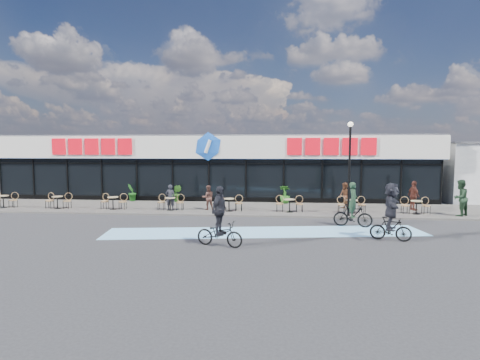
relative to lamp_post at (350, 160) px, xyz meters
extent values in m
plane|color=#28282B|center=(-8.31, -2.30, -3.07)|extent=(120.00, 120.00, 0.00)
cube|color=#5D5852|center=(-8.31, 2.20, -3.02)|extent=(44.00, 5.00, 0.10)
cube|color=#7BBEEA|center=(-4.31, -3.80, -3.06)|extent=(14.17, 4.13, 0.01)
cube|color=black|center=(-8.31, 7.70, -1.57)|extent=(30.00, 6.00, 3.00)
cube|color=silver|center=(-8.31, 7.55, 0.68)|extent=(30.60, 6.30, 1.50)
cube|color=#47474C|center=(-8.31, 7.70, 1.48)|extent=(30.60, 6.30, 0.10)
cube|color=#0E319A|center=(-8.31, 4.66, -0.02)|extent=(30.60, 0.08, 0.18)
cube|color=black|center=(-8.31, 4.67, -0.42)|extent=(30.00, 0.06, 0.08)
cube|color=black|center=(-8.31, 4.68, -2.87)|extent=(30.00, 0.10, 0.40)
cube|color=red|center=(-16.31, 4.40, 0.73)|extent=(5.63, 0.18, 1.10)
cube|color=red|center=(-0.31, 4.40, 0.73)|extent=(5.63, 0.18, 1.10)
ellipsoid|color=blue|center=(-8.31, 4.40, 0.73)|extent=(1.90, 0.24, 1.90)
cylinder|color=black|center=(-23.31, 4.67, -1.57)|extent=(0.10, 0.10, 3.00)
cylinder|color=black|center=(-20.81, 4.67, -1.57)|extent=(0.10, 0.10, 3.00)
cylinder|color=black|center=(-18.31, 4.67, -1.57)|extent=(0.10, 0.10, 3.00)
cylinder|color=black|center=(-15.81, 4.67, -1.57)|extent=(0.10, 0.10, 3.00)
cylinder|color=black|center=(-13.31, 4.67, -1.57)|extent=(0.10, 0.10, 3.00)
cylinder|color=black|center=(-10.81, 4.67, -1.57)|extent=(0.10, 0.10, 3.00)
cylinder|color=black|center=(-8.31, 4.67, -1.57)|extent=(0.10, 0.10, 3.00)
cylinder|color=black|center=(-5.81, 4.67, -1.57)|extent=(0.10, 0.10, 3.00)
cylinder|color=black|center=(-3.31, 4.67, -1.57)|extent=(0.10, 0.10, 3.00)
cylinder|color=black|center=(-0.81, 4.67, -1.57)|extent=(0.10, 0.10, 3.00)
cylinder|color=black|center=(1.69, 4.67, -1.57)|extent=(0.10, 0.10, 3.00)
cylinder|color=black|center=(4.19, 4.67, -1.57)|extent=(0.10, 0.10, 3.00)
cylinder|color=black|center=(6.69, 4.67, -1.57)|extent=(0.10, 0.10, 3.00)
cylinder|color=black|center=(0.00, 0.00, -0.60)|extent=(0.12, 0.12, 4.74)
sphere|color=#FFF2CC|center=(0.00, 0.00, 1.87)|extent=(0.28, 0.28, 0.28)
cylinder|color=tan|center=(-20.25, 0.91, -2.25)|extent=(0.60, 0.60, 0.04)
cylinder|color=black|center=(-20.25, 0.91, -2.60)|extent=(0.06, 0.06, 0.70)
cylinder|color=black|center=(-20.25, 0.91, -2.96)|extent=(0.40, 0.40, 0.02)
cylinder|color=tan|center=(-16.82, 0.91, -2.25)|extent=(0.60, 0.60, 0.04)
cylinder|color=black|center=(-16.82, 0.91, -2.60)|extent=(0.06, 0.06, 0.70)
cylinder|color=black|center=(-16.82, 0.91, -2.96)|extent=(0.40, 0.40, 0.02)
cylinder|color=tan|center=(-13.38, 0.91, -2.25)|extent=(0.60, 0.60, 0.04)
cylinder|color=black|center=(-13.38, 0.91, -2.60)|extent=(0.06, 0.06, 0.70)
cylinder|color=black|center=(-13.38, 0.91, -2.96)|extent=(0.40, 0.40, 0.02)
cylinder|color=tan|center=(-9.94, 0.91, -2.25)|extent=(0.60, 0.60, 0.04)
cylinder|color=black|center=(-9.94, 0.91, -2.60)|extent=(0.06, 0.06, 0.70)
cylinder|color=black|center=(-9.94, 0.91, -2.96)|extent=(0.40, 0.40, 0.02)
cylinder|color=tan|center=(-6.50, 0.91, -2.25)|extent=(0.60, 0.60, 0.04)
cylinder|color=black|center=(-6.50, 0.91, -2.60)|extent=(0.06, 0.06, 0.70)
cylinder|color=black|center=(-6.50, 0.91, -2.96)|extent=(0.40, 0.40, 0.02)
cylinder|color=tan|center=(-3.06, 0.91, -2.25)|extent=(0.60, 0.60, 0.04)
cylinder|color=black|center=(-3.06, 0.91, -2.60)|extent=(0.06, 0.06, 0.70)
cylinder|color=black|center=(-3.06, 0.91, -2.96)|extent=(0.40, 0.40, 0.02)
cylinder|color=tan|center=(0.37, 0.91, -2.25)|extent=(0.60, 0.60, 0.04)
cylinder|color=black|center=(0.37, 0.91, -2.60)|extent=(0.06, 0.06, 0.70)
cylinder|color=black|center=(0.37, 0.91, -2.96)|extent=(0.40, 0.40, 0.02)
cylinder|color=tan|center=(3.81, 0.91, -2.25)|extent=(0.60, 0.60, 0.04)
cylinder|color=black|center=(3.81, 0.91, -2.60)|extent=(0.06, 0.06, 0.70)
cylinder|color=black|center=(3.81, 0.91, -2.96)|extent=(0.40, 0.40, 0.02)
imported|color=#1B5518|center=(-13.53, 4.28, -2.37)|extent=(0.61, 0.72, 1.20)
imported|color=#285819|center=(-10.45, 4.31, -2.40)|extent=(0.66, 0.54, 1.14)
imported|color=#26601B|center=(-3.24, 4.29, -2.38)|extent=(0.75, 0.75, 1.17)
imported|color=black|center=(-9.96, 1.07, -2.23)|extent=(0.58, 0.43, 1.49)
imported|color=#4E3028|center=(-7.78, 1.30, -2.25)|extent=(0.83, 0.73, 1.43)
imported|color=#502E1C|center=(0.22, 2.25, -2.18)|extent=(0.81, 0.91, 1.57)
imported|color=#462019|center=(4.11, 2.19, -2.11)|extent=(0.63, 1.07, 1.71)
imported|color=#1B311E|center=(5.90, 0.56, -2.00)|extent=(1.19, 1.15, 1.94)
imported|color=black|center=(0.72, -4.86, -2.59)|extent=(1.65, 0.93, 0.95)
imported|color=black|center=(0.72, -4.86, -1.68)|extent=(1.08, 1.83, 1.88)
imported|color=black|center=(-0.24, -2.32, -2.53)|extent=(1.85, 0.91, 1.07)
imported|color=#1B311F|center=(-0.24, -2.32, -1.79)|extent=(0.53, 0.68, 1.67)
imported|color=black|center=(-5.97, -6.37, -2.58)|extent=(1.97, 1.16, 0.98)
imported|color=black|center=(-5.97, -6.37, -1.69)|extent=(0.75, 1.17, 1.85)
camera|label=1|loc=(-3.94, -20.09, 0.65)|focal=28.00mm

